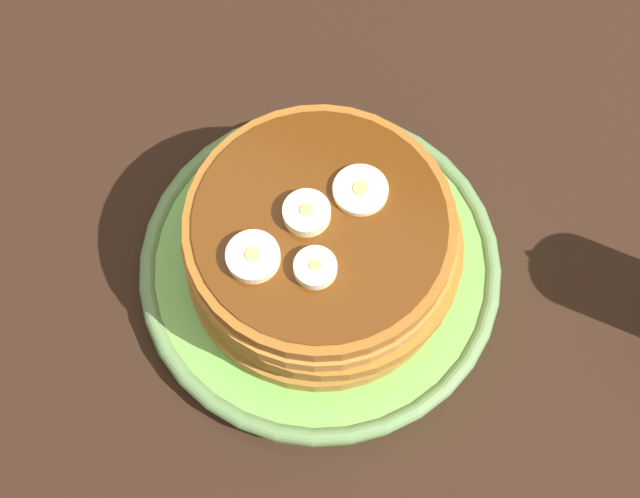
{
  "coord_description": "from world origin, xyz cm",
  "views": [
    {
      "loc": [
        21.44,
        9.96,
        58.84
      ],
      "look_at": [
        0.0,
        0.0,
        4.21
      ],
      "focal_mm": 49.86,
      "sensor_mm": 36.0,
      "label": 1
    }
  ],
  "objects_px": {
    "banana_slice_0": "(310,207)",
    "banana_slice_3": "(315,268)",
    "banana_slice_2": "(360,191)",
    "plate": "(320,267)",
    "pancake_stack": "(321,247)",
    "banana_slice_1": "(253,257)"
  },
  "relations": [
    {
      "from": "pancake_stack",
      "to": "banana_slice_0",
      "type": "height_order",
      "value": "banana_slice_0"
    },
    {
      "from": "banana_slice_1",
      "to": "banana_slice_3",
      "type": "xyz_separation_m",
      "value": [
        -0.01,
        0.04,
        0.0
      ]
    },
    {
      "from": "pancake_stack",
      "to": "banana_slice_3",
      "type": "height_order",
      "value": "banana_slice_3"
    },
    {
      "from": "plate",
      "to": "banana_slice_0",
      "type": "distance_m",
      "value": 0.08
    },
    {
      "from": "pancake_stack",
      "to": "banana_slice_0",
      "type": "distance_m",
      "value": 0.04
    },
    {
      "from": "plate",
      "to": "banana_slice_3",
      "type": "xyz_separation_m",
      "value": [
        0.03,
        0.01,
        0.08
      ]
    },
    {
      "from": "banana_slice_0",
      "to": "banana_slice_3",
      "type": "xyz_separation_m",
      "value": [
        0.04,
        0.02,
        -0.0
      ]
    },
    {
      "from": "banana_slice_3",
      "to": "plate",
      "type": "bearing_deg",
      "value": -160.04
    },
    {
      "from": "banana_slice_0",
      "to": "banana_slice_3",
      "type": "distance_m",
      "value": 0.04
    },
    {
      "from": "pancake_stack",
      "to": "banana_slice_3",
      "type": "relative_size",
      "value": 6.99
    },
    {
      "from": "pancake_stack",
      "to": "banana_slice_3",
      "type": "bearing_deg",
      "value": 18.89
    },
    {
      "from": "pancake_stack",
      "to": "banana_slice_2",
      "type": "xyz_separation_m",
      "value": [
        -0.03,
        0.01,
        0.04
      ]
    },
    {
      "from": "plate",
      "to": "banana_slice_0",
      "type": "relative_size",
      "value": 8.34
    },
    {
      "from": "banana_slice_0",
      "to": "banana_slice_1",
      "type": "xyz_separation_m",
      "value": [
        0.05,
        -0.02,
        -0.0
      ]
    },
    {
      "from": "banana_slice_0",
      "to": "plate",
      "type": "bearing_deg",
      "value": 63.59
    },
    {
      "from": "banana_slice_0",
      "to": "banana_slice_3",
      "type": "height_order",
      "value": "same"
    },
    {
      "from": "banana_slice_2",
      "to": "banana_slice_3",
      "type": "height_order",
      "value": "banana_slice_3"
    },
    {
      "from": "pancake_stack",
      "to": "banana_slice_1",
      "type": "bearing_deg",
      "value": -35.95
    },
    {
      "from": "banana_slice_0",
      "to": "banana_slice_2",
      "type": "bearing_deg",
      "value": 136.72
    },
    {
      "from": "banana_slice_1",
      "to": "banana_slice_2",
      "type": "height_order",
      "value": "banana_slice_1"
    },
    {
      "from": "plate",
      "to": "banana_slice_2",
      "type": "bearing_deg",
      "value": 154.01
    },
    {
      "from": "banana_slice_1",
      "to": "banana_slice_2",
      "type": "relative_size",
      "value": 0.95
    }
  ]
}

